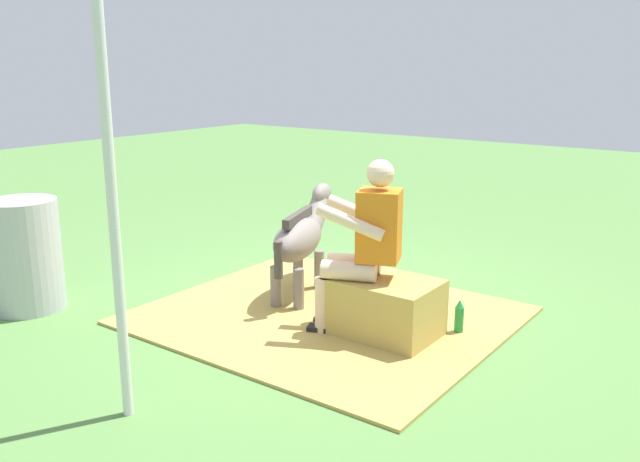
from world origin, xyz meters
The scene contains 8 objects.
ground_plane centered at (0.00, 0.00, 0.00)m, with size 24.00×24.00×0.00m, color #568442.
hay_patch centered at (-0.22, 0.28, 0.01)m, with size 2.70×2.37×0.02m, color tan.
hay_bale centered at (-0.78, 0.34, 0.22)m, with size 0.79×0.54×0.44m, color tan.
person_seated centered at (-0.62, 0.39, 0.72)m, with size 0.72×0.57×1.32m.
pony_standing centered at (0.26, 0.00, 0.53)m, with size 0.64×1.30×0.89m.
soda_bottle centered at (-1.23, -0.01, 0.13)m, with size 0.07×0.07×0.28m.
water_barrel centered at (1.88, 1.58, 0.46)m, with size 0.57×0.57×0.92m, color #B2B2B7.
tent_pole_left centered at (-0.18, 2.21, 1.19)m, with size 0.06×0.06×2.39m, color silver.
Camera 1 is at (-3.18, 4.40, 1.99)m, focal length 37.82 mm.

